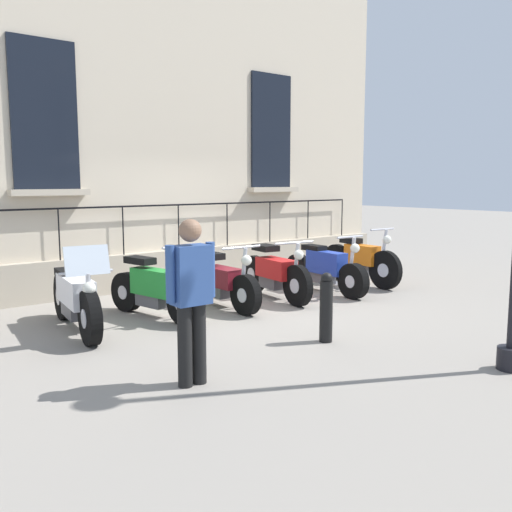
{
  "coord_description": "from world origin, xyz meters",
  "views": [
    {
      "loc": [
        7.11,
        -5.5,
        1.98
      ],
      "look_at": [
        0.3,
        0.0,
        0.8
      ],
      "focal_mm": 39.23,
      "sensor_mm": 36.0,
      "label": 1
    }
  ],
  "objects_px": {
    "motorcycle_maroon": "(221,283)",
    "pedestrian_standing": "(191,293)",
    "bollard": "(326,307)",
    "motorcycle_green": "(155,290)",
    "motorcycle_red": "(275,274)",
    "motorcycle_white": "(76,299)",
    "motorcycle_blue": "(325,270)",
    "motorcycle_orange": "(361,261)"
  },
  "relations": [
    {
      "from": "motorcycle_white",
      "to": "motorcycle_maroon",
      "type": "xyz_separation_m",
      "value": [
        0.06,
        2.3,
        -0.04
      ]
    },
    {
      "from": "motorcycle_maroon",
      "to": "pedestrian_standing",
      "type": "bearing_deg",
      "value": -40.19
    },
    {
      "from": "motorcycle_maroon",
      "to": "motorcycle_green",
      "type": "bearing_deg",
      "value": -92.61
    },
    {
      "from": "motorcycle_green",
      "to": "motorcycle_red",
      "type": "xyz_separation_m",
      "value": [
        0.1,
        2.22,
        0.02
      ]
    },
    {
      "from": "motorcycle_white",
      "to": "motorcycle_blue",
      "type": "relative_size",
      "value": 1.05
    },
    {
      "from": "motorcycle_blue",
      "to": "bollard",
      "type": "bearing_deg",
      "value": -45.68
    },
    {
      "from": "motorcycle_green",
      "to": "motorcycle_blue",
      "type": "height_order",
      "value": "motorcycle_green"
    },
    {
      "from": "motorcycle_white",
      "to": "motorcycle_maroon",
      "type": "distance_m",
      "value": 2.3
    },
    {
      "from": "motorcycle_white",
      "to": "motorcycle_green",
      "type": "bearing_deg",
      "value": 89.66
    },
    {
      "from": "motorcycle_maroon",
      "to": "motorcycle_orange",
      "type": "height_order",
      "value": "motorcycle_orange"
    },
    {
      "from": "motorcycle_blue",
      "to": "motorcycle_orange",
      "type": "distance_m",
      "value": 1.08
    },
    {
      "from": "motorcycle_blue",
      "to": "pedestrian_standing",
      "type": "bearing_deg",
      "value": -60.94
    },
    {
      "from": "motorcycle_red",
      "to": "pedestrian_standing",
      "type": "relative_size",
      "value": 1.22
    },
    {
      "from": "motorcycle_maroon",
      "to": "pedestrian_standing",
      "type": "distance_m",
      "value": 3.4
    },
    {
      "from": "motorcycle_green",
      "to": "bollard",
      "type": "height_order",
      "value": "motorcycle_green"
    },
    {
      "from": "motorcycle_green",
      "to": "pedestrian_standing",
      "type": "xyz_separation_m",
      "value": [
        2.62,
        -1.03,
        0.5
      ]
    },
    {
      "from": "motorcycle_red",
      "to": "bollard",
      "type": "height_order",
      "value": "motorcycle_red"
    },
    {
      "from": "motorcycle_blue",
      "to": "motorcycle_maroon",
      "type": "bearing_deg",
      "value": -94.25
    },
    {
      "from": "motorcycle_maroon",
      "to": "motorcycle_red",
      "type": "xyz_separation_m",
      "value": [
        0.05,
        1.08,
        0.04
      ]
    },
    {
      "from": "motorcycle_white",
      "to": "bollard",
      "type": "xyz_separation_m",
      "value": [
        2.41,
        2.22,
        -0.0
      ]
    },
    {
      "from": "motorcycle_blue",
      "to": "pedestrian_standing",
      "type": "distance_m",
      "value": 4.98
    },
    {
      "from": "motorcycle_green",
      "to": "pedestrian_standing",
      "type": "bearing_deg",
      "value": -21.44
    },
    {
      "from": "motorcycle_maroon",
      "to": "pedestrian_standing",
      "type": "height_order",
      "value": "pedestrian_standing"
    },
    {
      "from": "motorcycle_blue",
      "to": "motorcycle_orange",
      "type": "height_order",
      "value": "motorcycle_orange"
    },
    {
      "from": "motorcycle_red",
      "to": "pedestrian_standing",
      "type": "bearing_deg",
      "value": -52.19
    },
    {
      "from": "motorcycle_maroon",
      "to": "motorcycle_white",
      "type": "bearing_deg",
      "value": -91.46
    },
    {
      "from": "motorcycle_maroon",
      "to": "bollard",
      "type": "height_order",
      "value": "motorcycle_maroon"
    },
    {
      "from": "motorcycle_white",
      "to": "motorcycle_red",
      "type": "relative_size",
      "value": 1.09
    },
    {
      "from": "bollard",
      "to": "motorcycle_orange",
      "type": "bearing_deg",
      "value": 124.61
    },
    {
      "from": "pedestrian_standing",
      "to": "motorcycle_blue",
      "type": "bearing_deg",
      "value": 119.06
    },
    {
      "from": "motorcycle_red",
      "to": "motorcycle_maroon",
      "type": "bearing_deg",
      "value": -92.57
    },
    {
      "from": "motorcycle_green",
      "to": "motorcycle_red",
      "type": "height_order",
      "value": "motorcycle_green"
    },
    {
      "from": "motorcycle_maroon",
      "to": "motorcycle_blue",
      "type": "xyz_separation_m",
      "value": [
        0.16,
        2.16,
        0.01
      ]
    },
    {
      "from": "motorcycle_white",
      "to": "motorcycle_green",
      "type": "relative_size",
      "value": 1.13
    },
    {
      "from": "motorcycle_blue",
      "to": "motorcycle_orange",
      "type": "relative_size",
      "value": 1.04
    },
    {
      "from": "motorcycle_red",
      "to": "motorcycle_orange",
      "type": "distance_m",
      "value": 2.16
    },
    {
      "from": "motorcycle_maroon",
      "to": "bollard",
      "type": "distance_m",
      "value": 2.35
    },
    {
      "from": "motorcycle_orange",
      "to": "bollard",
      "type": "height_order",
      "value": "motorcycle_orange"
    },
    {
      "from": "motorcycle_blue",
      "to": "pedestrian_standing",
      "type": "xyz_separation_m",
      "value": [
        2.4,
        -4.33,
        0.5
      ]
    },
    {
      "from": "motorcycle_red",
      "to": "motorcycle_orange",
      "type": "bearing_deg",
      "value": 89.68
    },
    {
      "from": "motorcycle_red",
      "to": "pedestrian_standing",
      "type": "height_order",
      "value": "pedestrian_standing"
    },
    {
      "from": "motorcycle_orange",
      "to": "pedestrian_standing",
      "type": "distance_m",
      "value": 5.97
    }
  ]
}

